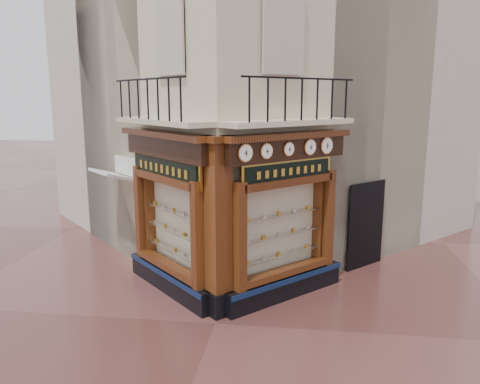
% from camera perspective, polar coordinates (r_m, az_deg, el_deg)
% --- Properties ---
extents(ground, '(80.00, 80.00, 0.00)m').
position_cam_1_polar(ground, '(10.40, -3.05, -15.73)').
color(ground, '#4E2824').
rests_on(ground, ground).
extents(main_building, '(11.31, 11.31, 12.00)m').
position_cam_1_polar(main_building, '(15.39, 1.00, 16.13)').
color(main_building, beige).
rests_on(main_building, ground).
extents(neighbour_left, '(11.31, 11.31, 11.00)m').
position_cam_1_polar(neighbour_left, '(18.23, -6.09, 13.78)').
color(neighbour_left, beige).
rests_on(neighbour_left, ground).
extents(neighbour_right, '(11.31, 11.31, 11.00)m').
position_cam_1_polar(neighbour_right, '(17.75, 10.12, 13.73)').
color(neighbour_right, beige).
rests_on(neighbour_right, ground).
extents(shopfront_left, '(2.86, 2.86, 3.98)m').
position_cam_1_polar(shopfront_left, '(11.45, -8.68, -2.69)').
color(shopfront_left, black).
rests_on(shopfront_left, ground).
extents(shopfront_right, '(2.86, 2.86, 3.98)m').
position_cam_1_polar(shopfront_right, '(11.02, 5.54, -3.17)').
color(shopfront_right, black).
rests_on(shopfront_right, ground).
extents(corner_pilaster, '(0.85, 0.85, 3.98)m').
position_cam_1_polar(corner_pilaster, '(10.14, -2.66, -4.60)').
color(corner_pilaster, black).
rests_on(corner_pilaster, ground).
extents(balcony, '(5.94, 2.97, 1.03)m').
position_cam_1_polar(balcony, '(10.73, -1.85, 8.61)').
color(balcony, beige).
rests_on(balcony, ground).
extents(clock_a, '(0.31, 0.31, 0.39)m').
position_cam_1_polar(clock_a, '(9.71, 0.64, 4.77)').
color(clock_a, '#B2723B').
rests_on(clock_a, ground).
extents(clock_b, '(0.28, 0.28, 0.34)m').
position_cam_1_polar(clock_b, '(10.07, 3.24, 5.00)').
color(clock_b, '#B2723B').
rests_on(clock_b, ground).
extents(clock_c, '(0.26, 0.26, 0.32)m').
position_cam_1_polar(clock_c, '(10.51, 5.95, 5.23)').
color(clock_c, '#B2723B').
rests_on(clock_c, ground).
extents(clock_d, '(0.30, 0.30, 0.38)m').
position_cam_1_polar(clock_d, '(10.98, 8.52, 5.43)').
color(clock_d, '#B2723B').
rests_on(clock_d, ground).
extents(clock_e, '(0.32, 0.32, 0.41)m').
position_cam_1_polar(clock_e, '(11.39, 10.50, 5.58)').
color(clock_e, '#B2723B').
rests_on(clock_e, ground).
extents(awning, '(1.58, 1.58, 0.32)m').
position_cam_1_polar(awning, '(14.33, -14.85, -8.29)').
color(awning, silver).
rests_on(awning, ground).
extents(signboard_left, '(2.27, 2.27, 0.61)m').
position_cam_1_polar(signboard_left, '(11.19, -9.20, 2.84)').
color(signboard_left, gold).
rests_on(signboard_left, ground).
extents(signboard_right, '(1.98, 1.98, 0.53)m').
position_cam_1_polar(signboard_right, '(10.74, 5.94, 2.56)').
color(signboard_right, gold).
rests_on(signboard_right, ground).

